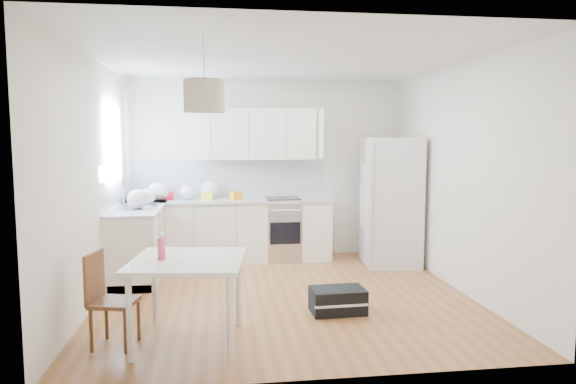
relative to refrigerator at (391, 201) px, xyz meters
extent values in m
plane|color=brown|center=(-1.73, -1.34, -0.91)|extent=(4.20, 4.20, 0.00)
plane|color=white|center=(-1.73, -1.34, 1.79)|extent=(4.20, 4.20, 0.00)
plane|color=white|center=(-1.73, 0.76, 0.44)|extent=(4.20, 0.00, 4.20)
plane|color=white|center=(-3.83, -1.34, 0.44)|extent=(0.00, 4.20, 4.20)
plane|color=white|center=(0.37, -1.34, 0.44)|extent=(0.00, 4.20, 4.20)
cube|color=#BFE0F9|center=(-3.81, -0.19, 0.84)|extent=(0.02, 1.00, 1.00)
cube|color=white|center=(-2.33, 0.46, -0.47)|extent=(3.00, 0.60, 0.88)
cube|color=white|center=(-3.53, -0.14, -0.47)|extent=(0.60, 1.80, 0.88)
cube|color=#A8ABAD|center=(-2.33, 0.46, -0.01)|extent=(3.02, 0.64, 0.04)
cube|color=#A8ABAD|center=(-3.53, -0.14, -0.01)|extent=(0.64, 1.82, 0.04)
cube|color=silver|center=(-2.33, 0.76, 0.30)|extent=(3.00, 0.01, 0.58)
cube|color=silver|center=(-3.82, -0.14, 0.30)|extent=(0.01, 1.80, 0.58)
cube|color=white|center=(-1.88, 0.60, 0.96)|extent=(1.70, 0.32, 0.75)
cube|color=beige|center=(-2.74, -2.58, -0.17)|extent=(1.08, 1.08, 0.04)
cylinder|color=white|center=(-3.19, -2.93, -0.55)|extent=(0.05, 0.05, 0.72)
cylinder|color=white|center=(-2.39, -3.03, -0.55)|extent=(0.05, 0.05, 0.72)
cylinder|color=white|center=(-3.09, -2.13, -0.55)|extent=(0.05, 0.05, 0.72)
cylinder|color=white|center=(-2.29, -2.23, -0.55)|extent=(0.05, 0.05, 0.72)
cylinder|color=#EA416F|center=(-2.97, -2.58, -0.03)|extent=(0.08, 0.08, 0.23)
cube|color=black|center=(-1.25, -1.98, -0.78)|extent=(0.57, 0.38, 0.26)
cylinder|color=beige|center=(-2.58, -2.52, 1.27)|extent=(0.43, 0.43, 0.28)
ellipsoid|color=white|center=(-3.34, 0.47, 0.14)|extent=(0.29, 0.25, 0.26)
ellipsoid|color=white|center=(-2.92, 0.50, 0.11)|extent=(0.23, 0.20, 0.21)
ellipsoid|color=white|center=(-2.60, 0.57, 0.14)|extent=(0.29, 0.25, 0.27)
ellipsoid|color=white|center=(-3.45, 0.11, 0.11)|extent=(0.23, 0.20, 0.21)
ellipsoid|color=white|center=(-3.49, -0.39, 0.13)|extent=(0.28, 0.23, 0.25)
cube|color=orange|center=(-2.22, 0.50, 0.06)|extent=(0.19, 0.18, 0.11)
cube|color=yellow|center=(-2.64, 0.46, 0.06)|extent=(0.17, 0.12, 0.11)
cube|color=red|center=(-3.22, 0.55, 0.07)|extent=(0.19, 0.15, 0.12)
camera|label=1|loc=(-2.45, -7.08, 0.90)|focal=32.00mm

